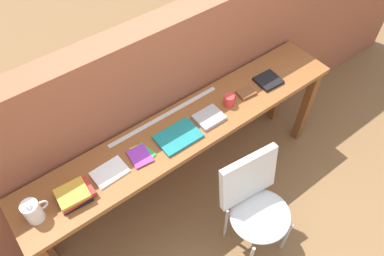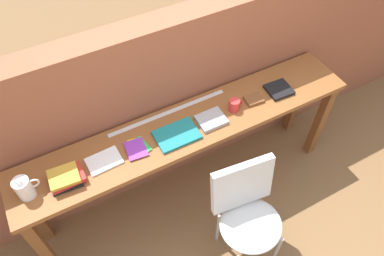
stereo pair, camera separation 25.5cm
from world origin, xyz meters
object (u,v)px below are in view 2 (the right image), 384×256
(chair_white_moulded, at_px, (248,211))
(magazine_cycling, at_px, (104,161))
(pitcher_white, at_px, (24,188))
(book_open_centre, at_px, (177,135))
(book_repair_rightmost, at_px, (279,90))
(book_stack_leftmost, at_px, (66,178))
(mug, at_px, (234,105))
(pamphlet_pile_colourful, at_px, (137,148))
(leather_journal_brown, at_px, (254,99))

(chair_white_moulded, distance_m, magazine_cycling, 1.03)
(pitcher_white, distance_m, book_open_centre, 0.99)
(book_repair_rightmost, bearing_deg, chair_white_moulded, -133.58)
(chair_white_moulded, xyz_separation_m, book_open_centre, (-0.25, 0.57, 0.36))
(magazine_cycling, height_order, book_open_centre, book_open_centre)
(book_stack_leftmost, distance_m, book_open_centre, 0.76)
(book_open_centre, distance_m, book_repair_rightmost, 0.87)
(chair_white_moulded, height_order, mug, mug)
(magazine_cycling, bearing_deg, book_open_centre, -6.26)
(book_open_centre, bearing_deg, book_repair_rightmost, 1.66)
(book_stack_leftmost, xyz_separation_m, book_open_centre, (0.76, -0.00, -0.03))
(pamphlet_pile_colourful, distance_m, mug, 0.75)
(pitcher_white, xyz_separation_m, magazine_cycling, (0.48, 0.01, -0.07))
(chair_white_moulded, height_order, pamphlet_pile_colourful, pamphlet_pile_colourful)
(magazine_cycling, relative_size, leather_journal_brown, 1.67)
(magazine_cycling, distance_m, mug, 0.98)
(mug, bearing_deg, pitcher_white, 179.99)
(book_open_centre, distance_m, leather_journal_brown, 0.64)
(magazine_cycling, distance_m, leather_journal_brown, 1.15)
(book_open_centre, height_order, mug, mug)
(chair_white_moulded, xyz_separation_m, magazine_cycling, (-0.75, 0.60, 0.36))
(chair_white_moulded, height_order, magazine_cycling, magazine_cycling)
(book_open_centre, xyz_separation_m, mug, (0.47, 0.02, 0.03))
(pamphlet_pile_colourful, bearing_deg, book_open_centre, -5.76)
(pitcher_white, xyz_separation_m, mug, (1.46, -0.00, -0.03))
(book_repair_rightmost, bearing_deg, leather_journal_brown, -178.52)
(book_open_centre, bearing_deg, magazine_cycling, 176.45)
(pitcher_white, relative_size, mug, 1.67)
(leather_journal_brown, xyz_separation_m, book_repair_rightmost, (0.22, -0.01, 0.00))
(pamphlet_pile_colourful, bearing_deg, book_stack_leftmost, -177.20)
(magazine_cycling, relative_size, book_open_centre, 0.74)
(book_stack_leftmost, relative_size, magazine_cycling, 0.99)
(book_open_centre, relative_size, mug, 2.66)
(chair_white_moulded, bearing_deg, book_stack_leftmost, 150.31)
(pitcher_white, xyz_separation_m, pamphlet_pile_colourful, (0.71, 0.01, -0.07))
(magazine_cycling, distance_m, pamphlet_pile_colourful, 0.23)
(book_stack_leftmost, bearing_deg, pamphlet_pile_colourful, 2.80)
(book_stack_leftmost, relative_size, book_open_centre, 0.74)
(book_stack_leftmost, height_order, leather_journal_brown, book_stack_leftmost)
(mug, distance_m, leather_journal_brown, 0.18)
(leather_journal_brown, bearing_deg, pamphlet_pile_colourful, -174.69)
(magazine_cycling, bearing_deg, pamphlet_pile_colourful, -3.96)
(magazine_cycling, bearing_deg, chair_white_moulded, -41.04)
(chair_white_moulded, relative_size, mug, 8.10)
(pitcher_white, height_order, book_stack_leftmost, pitcher_white)
(book_stack_leftmost, height_order, book_repair_rightmost, book_stack_leftmost)
(magazine_cycling, bearing_deg, leather_journal_brown, -2.79)
(chair_white_moulded, xyz_separation_m, mug, (0.23, 0.59, 0.40))
(pitcher_white, distance_m, book_stack_leftmost, 0.24)
(pitcher_white, distance_m, pamphlet_pile_colourful, 0.71)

